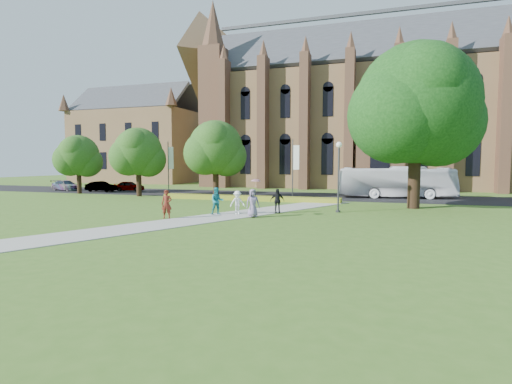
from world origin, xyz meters
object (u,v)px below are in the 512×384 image
(large_tree, at_px, (416,104))
(car_1, at_px, (101,186))
(pedestrian_0, at_px, (167,204))
(car_2, at_px, (66,185))
(car_0, at_px, (129,186))
(tour_coach, at_px, (396,182))
(streetlamp, at_px, (339,168))

(large_tree, relative_size, car_1, 3.38)
(car_1, height_order, pedestrian_0, pedestrian_0)
(car_2, xyz_separation_m, pedestrian_0, (26.61, -19.20, 0.31))
(large_tree, relative_size, car_0, 3.47)
(tour_coach, relative_size, car_2, 2.60)
(car_2, bearing_deg, tour_coach, -74.71)
(car_1, distance_m, pedestrian_0, 28.01)
(car_2, bearing_deg, pedestrian_0, -113.23)
(car_0, bearing_deg, pedestrian_0, -151.22)
(large_tree, bearing_deg, car_0, 164.83)
(tour_coach, height_order, car_1, tour_coach)
(car_0, relative_size, car_2, 0.84)
(car_1, height_order, car_2, car_2)
(tour_coach, distance_m, car_2, 41.25)
(car_2, distance_m, pedestrian_0, 32.82)
(streetlamp, bearing_deg, pedestrian_0, -145.30)
(car_1, distance_m, car_2, 5.92)
(large_tree, relative_size, car_2, 2.91)
(tour_coach, distance_m, pedestrian_0, 25.69)
(car_0, xyz_separation_m, pedestrian_0, (17.90, -20.76, 0.32))
(large_tree, bearing_deg, pedestrian_0, -143.64)
(car_1, relative_size, pedestrian_0, 2.07)
(streetlamp, distance_m, car_2, 38.92)
(pedestrian_0, bearing_deg, large_tree, 17.72)
(pedestrian_0, bearing_deg, tour_coach, 36.76)
(pedestrian_0, bearing_deg, car_1, 119.01)
(tour_coach, xyz_separation_m, car_0, (-32.48, -0.38, -0.99))
(car_1, xyz_separation_m, car_2, (-5.91, 0.34, 0.01))
(streetlamp, bearing_deg, car_1, 159.27)
(tour_coach, relative_size, car_0, 3.09)
(tour_coach, height_order, car_2, tour_coach)
(large_tree, height_order, car_0, large_tree)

